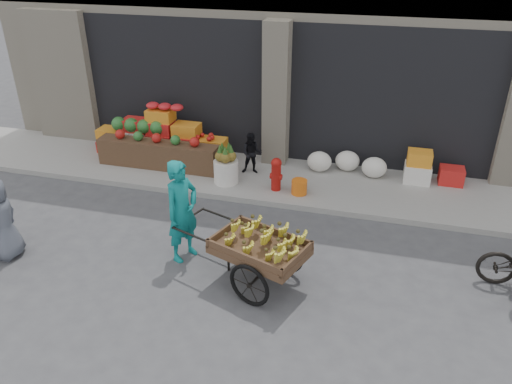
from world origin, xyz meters
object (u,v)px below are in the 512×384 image
(orange_bucket, at_px, (299,187))
(banana_cart, at_px, (257,245))
(vendor_woman, at_px, (182,211))
(vendor_grey, at_px, (1,219))
(pineapple_bin, at_px, (226,172))
(fire_hydrant, at_px, (276,173))
(seated_person, at_px, (252,153))

(orange_bucket, distance_m, banana_cart, 2.92)
(vendor_woman, bearing_deg, vendor_grey, 128.18)
(orange_bucket, distance_m, vendor_woman, 2.98)
(pineapple_bin, height_order, fire_hydrant, fire_hydrant)
(orange_bucket, relative_size, banana_cart, 0.13)
(pineapple_bin, bearing_deg, orange_bucket, -3.58)
(fire_hydrant, xyz_separation_m, vendor_woman, (-0.97, -2.57, 0.38))
(fire_hydrant, bearing_deg, pineapple_bin, 177.40)
(fire_hydrant, bearing_deg, banana_cart, -82.65)
(orange_bucket, height_order, vendor_woman, vendor_woman)
(orange_bucket, bearing_deg, seated_person, 149.74)
(seated_person, height_order, vendor_grey, vendor_grey)
(vendor_grey, bearing_deg, pineapple_bin, 136.54)
(fire_hydrant, height_order, vendor_grey, vendor_grey)
(orange_bucket, distance_m, seated_person, 1.42)
(fire_hydrant, relative_size, seated_person, 0.76)
(pineapple_bin, bearing_deg, banana_cart, -63.66)
(pineapple_bin, bearing_deg, fire_hydrant, -2.60)
(pineapple_bin, xyz_separation_m, vendor_grey, (-2.76, -3.38, 0.35))
(vendor_grey, bearing_deg, vendor_woman, 100.57)
(banana_cart, bearing_deg, orange_bucket, 107.14)
(vendor_grey, bearing_deg, banana_cart, 91.03)
(pineapple_bin, relative_size, orange_bucket, 1.62)
(orange_bucket, relative_size, vendor_woman, 0.18)
(banana_cart, xyz_separation_m, vendor_grey, (-4.24, -0.39, 0.00))
(banana_cart, relative_size, vendor_grey, 1.75)
(orange_bucket, bearing_deg, vendor_grey, -143.07)
(pineapple_bin, relative_size, seated_person, 0.56)
(pineapple_bin, xyz_separation_m, fire_hydrant, (1.10, -0.05, 0.13))
(pineapple_bin, bearing_deg, vendor_grey, -129.26)
(fire_hydrant, relative_size, vendor_grey, 0.50)
(fire_hydrant, relative_size, vendor_woman, 0.40)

